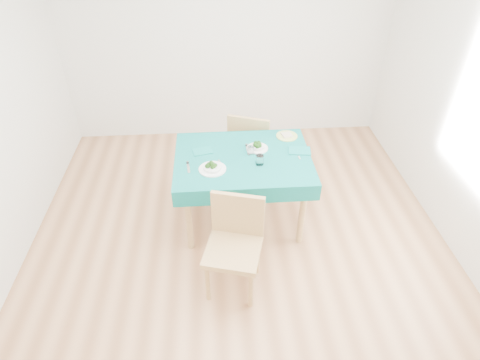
{
  "coord_description": "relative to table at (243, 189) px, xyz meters",
  "views": [
    {
      "loc": [
        -0.19,
        -2.6,
        2.83
      ],
      "look_at": [
        0.0,
        0.0,
        0.85
      ],
      "focal_mm": 30.0,
      "sensor_mm": 36.0,
      "label": 1
    }
  ],
  "objects": [
    {
      "name": "room_shell",
      "position": [
        -0.06,
        -0.47,
        0.97
      ],
      "size": [
        4.02,
        4.52,
        2.73
      ],
      "color": "#9C6741",
      "rests_on": "ground"
    },
    {
      "name": "table",
      "position": [
        0.0,
        0.0,
        0.0
      ],
      "size": [
        1.25,
        0.95,
        0.76
      ],
      "primitive_type": "cube",
      "color": "#096661",
      "rests_on": "ground"
    },
    {
      "name": "chair_near",
      "position": [
        -0.14,
        -0.85,
        0.16
      ],
      "size": [
        0.54,
        0.57,
        1.09
      ],
      "primitive_type": "cube",
      "rotation": [
        0.0,
        0.0,
        -0.26
      ],
      "color": "tan",
      "rests_on": "ground"
    },
    {
      "name": "chair_far",
      "position": [
        0.17,
        0.77,
        0.19
      ],
      "size": [
        0.6,
        0.62,
        1.13
      ],
      "primitive_type": "cube",
      "rotation": [
        0.0,
        0.0,
        2.78
      ],
      "color": "tan",
      "rests_on": "ground"
    },
    {
      "name": "bowl_near",
      "position": [
        -0.28,
        -0.18,
        0.42
      ],
      "size": [
        0.24,
        0.24,
        0.07
      ],
      "primitive_type": null,
      "color": "white",
      "rests_on": "table"
    },
    {
      "name": "bowl_far",
      "position": [
        0.15,
        0.13,
        0.41
      ],
      "size": [
        0.2,
        0.2,
        0.06
      ],
      "primitive_type": null,
      "color": "white",
      "rests_on": "table"
    },
    {
      "name": "fork_near",
      "position": [
        -0.5,
        -0.13,
        0.38
      ],
      "size": [
        0.04,
        0.17,
        0.0
      ],
      "primitive_type": "cube",
      "rotation": [
        0.0,
        0.0,
        0.11
      ],
      "color": "silver",
      "rests_on": "table"
    },
    {
      "name": "knife_near",
      "position": [
        -0.2,
        -0.12,
        0.38
      ],
      "size": [
        0.07,
        0.19,
        0.0
      ],
      "primitive_type": "cube",
      "rotation": [
        0.0,
        0.0,
        0.29
      ],
      "color": "silver",
      "rests_on": "table"
    },
    {
      "name": "fork_far",
      "position": [
        0.06,
        0.12,
        0.38
      ],
      "size": [
        0.03,
        0.18,
        0.0
      ],
      "primitive_type": "cube",
      "rotation": [
        0.0,
        0.0,
        0.05
      ],
      "color": "silver",
      "rests_on": "table"
    },
    {
      "name": "knife_far",
      "position": [
        0.51,
        0.02,
        0.38
      ],
      "size": [
        0.03,
        0.2,
        0.0
      ],
      "primitive_type": "cube",
      "rotation": [
        0.0,
        0.0,
        0.1
      ],
      "color": "silver",
      "rests_on": "table"
    },
    {
      "name": "napkin_near",
      "position": [
        -0.37,
        0.12,
        0.38
      ],
      "size": [
        0.2,
        0.16,
        0.01
      ],
      "primitive_type": "cube",
      "rotation": [
        0.0,
        0.0,
        0.24
      ],
      "color": "#0D706B",
      "rests_on": "table"
    },
    {
      "name": "napkin_far",
      "position": [
        0.54,
        0.06,
        0.39
      ],
      "size": [
        0.22,
        0.17,
        0.01
      ],
      "primitive_type": "cube",
      "rotation": [
        0.0,
        0.0,
        -0.13
      ],
      "color": "#0D706B",
      "rests_on": "table"
    },
    {
      "name": "tumbler_center",
      "position": [
        0.07,
        0.04,
        0.42
      ],
      "size": [
        0.06,
        0.06,
        0.08
      ],
      "primitive_type": "cylinder",
      "color": "white",
      "rests_on": "table"
    },
    {
      "name": "tumbler_side",
      "position": [
        0.14,
        -0.12,
        0.43
      ],
      "size": [
        0.07,
        0.07,
        0.09
      ],
      "primitive_type": "cylinder",
      "color": "white",
      "rests_on": "table"
    },
    {
      "name": "side_plate",
      "position": [
        0.47,
        0.34,
        0.38
      ],
      "size": [
        0.21,
        0.21,
        0.01
      ],
      "primitive_type": "cylinder",
      "color": "#BACE64",
      "rests_on": "table"
    },
    {
      "name": "bread_slice",
      "position": [
        0.47,
        0.34,
        0.4
      ],
      "size": [
        0.11,
        0.11,
        0.01
      ],
      "primitive_type": "cube",
      "rotation": [
        0.0,
        0.0,
        0.22
      ],
      "color": "beige",
      "rests_on": "side_plate"
    }
  ]
}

